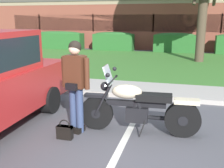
{
  "coord_description": "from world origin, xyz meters",
  "views": [
    {
      "loc": [
        1.06,
        -3.93,
        2.08
      ],
      "look_at": [
        -0.3,
        0.95,
        0.85
      ],
      "focal_mm": 43.38,
      "sensor_mm": 36.0,
      "label": 1
    }
  ],
  "objects_px": {
    "motorcycle": "(143,108)",
    "hedge_center_right": "(175,42)",
    "rider_person": "(75,80)",
    "hedge_left": "(59,40)",
    "handbag": "(65,131)",
    "hedge_center_left": "(114,41)",
    "brick_building": "(162,23)"
  },
  "relations": [
    {
      "from": "motorcycle",
      "to": "hedge_center_right",
      "type": "xyz_separation_m",
      "value": [
        -0.08,
        12.54,
        0.16
      ]
    },
    {
      "from": "rider_person",
      "to": "hedge_left",
      "type": "bearing_deg",
      "value": 117.59
    },
    {
      "from": "handbag",
      "to": "hedge_left",
      "type": "distance_m",
      "value": 14.75
    },
    {
      "from": "handbag",
      "to": "hedge_center_right",
      "type": "relative_size",
      "value": 0.14
    },
    {
      "from": "hedge_center_left",
      "to": "hedge_center_right",
      "type": "xyz_separation_m",
      "value": [
        3.91,
        -0.0,
        0.0
      ]
    },
    {
      "from": "hedge_center_left",
      "to": "brick_building",
      "type": "distance_m",
      "value": 7.32
    },
    {
      "from": "handbag",
      "to": "hedge_center_left",
      "type": "distance_m",
      "value": 13.46
    },
    {
      "from": "hedge_center_left",
      "to": "brick_building",
      "type": "relative_size",
      "value": 0.11
    },
    {
      "from": "hedge_center_left",
      "to": "hedge_center_right",
      "type": "bearing_deg",
      "value": -0.0
    },
    {
      "from": "hedge_center_right",
      "to": "motorcycle",
      "type": "bearing_deg",
      "value": -89.66
    },
    {
      "from": "rider_person",
      "to": "handbag",
      "type": "distance_m",
      "value": 0.93
    },
    {
      "from": "motorcycle",
      "to": "brick_building",
      "type": "xyz_separation_m",
      "value": [
        -1.55,
        19.35,
        1.24
      ]
    },
    {
      "from": "rider_person",
      "to": "handbag",
      "type": "bearing_deg",
      "value": -101.64
    },
    {
      "from": "handbag",
      "to": "hedge_center_left",
      "type": "bearing_deg",
      "value": 101.61
    },
    {
      "from": "hedge_left",
      "to": "brick_building",
      "type": "xyz_separation_m",
      "value": [
        6.34,
        6.82,
        1.08
      ]
    },
    {
      "from": "motorcycle",
      "to": "handbag",
      "type": "xyz_separation_m",
      "value": [
        -1.27,
        -0.64,
        -0.34
      ]
    },
    {
      "from": "brick_building",
      "to": "hedge_center_left",
      "type": "bearing_deg",
      "value": -109.62
    },
    {
      "from": "handbag",
      "to": "brick_building",
      "type": "distance_m",
      "value": 20.06
    },
    {
      "from": "rider_person",
      "to": "handbag",
      "type": "relative_size",
      "value": 4.74
    },
    {
      "from": "hedge_center_right",
      "to": "brick_building",
      "type": "bearing_deg",
      "value": 102.23
    },
    {
      "from": "motorcycle",
      "to": "brick_building",
      "type": "distance_m",
      "value": 19.46
    },
    {
      "from": "motorcycle",
      "to": "hedge_left",
      "type": "distance_m",
      "value": 14.81
    },
    {
      "from": "motorcycle",
      "to": "hedge_left",
      "type": "bearing_deg",
      "value": 122.18
    },
    {
      "from": "hedge_center_left",
      "to": "brick_building",
      "type": "xyz_separation_m",
      "value": [
        2.43,
        6.82,
        1.08
      ]
    },
    {
      "from": "handbag",
      "to": "brick_building",
      "type": "relative_size",
      "value": 0.01
    },
    {
      "from": "hedge_center_left",
      "to": "brick_building",
      "type": "bearing_deg",
      "value": 70.38
    },
    {
      "from": "handbag",
      "to": "rider_person",
      "type": "bearing_deg",
      "value": 78.36
    },
    {
      "from": "handbag",
      "to": "brick_building",
      "type": "bearing_deg",
      "value": 90.8
    },
    {
      "from": "handbag",
      "to": "hedge_center_right",
      "type": "xyz_separation_m",
      "value": [
        1.2,
        13.18,
        0.51
      ]
    },
    {
      "from": "hedge_left",
      "to": "hedge_center_right",
      "type": "height_order",
      "value": "same"
    },
    {
      "from": "hedge_center_right",
      "to": "handbag",
      "type": "bearing_deg",
      "value": -95.2
    },
    {
      "from": "hedge_center_left",
      "to": "motorcycle",
      "type": "bearing_deg",
      "value": -72.38
    }
  ]
}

